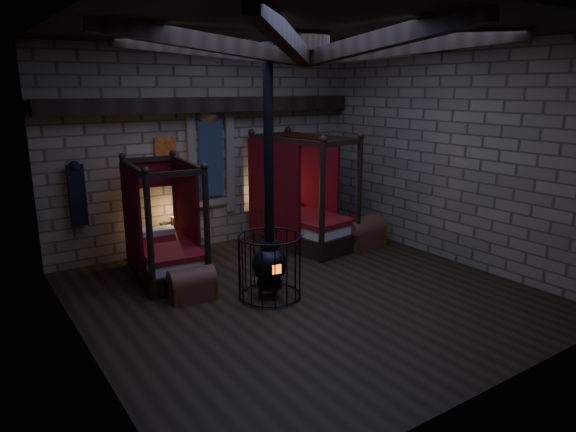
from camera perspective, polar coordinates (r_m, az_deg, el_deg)
room at (r=8.20m, az=1.64°, el=16.51°), size 7.02×7.02×4.29m
bed_left at (r=9.72m, az=-13.53°, el=-3.52°), size 1.28×2.12×2.11m
bed_right at (r=11.31m, az=1.38°, el=-0.25°), size 1.52×2.44×2.40m
trunk_left at (r=8.67m, az=-10.62°, el=-7.52°), size 0.79×0.55×0.54m
trunk_right at (r=11.30m, az=8.33°, el=-1.93°), size 0.99×0.68×0.69m
nightstand_left at (r=10.84m, az=-12.55°, el=-2.54°), size 0.44×0.42×0.84m
nightstand_right at (r=11.71m, az=-2.72°, el=-0.72°), size 0.54×0.52×0.86m
stove at (r=8.45m, az=-2.06°, el=-4.99°), size 1.05×1.05×4.05m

